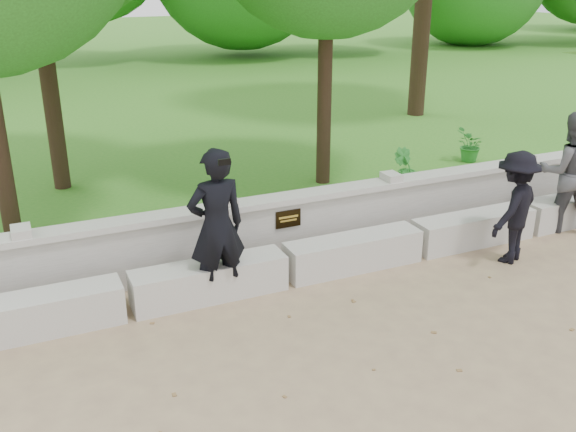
% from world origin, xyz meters
% --- Properties ---
extents(ground, '(80.00, 80.00, 0.00)m').
position_xyz_m(ground, '(0.00, 0.00, 0.00)').
color(ground, tan).
rests_on(ground, ground).
extents(lawn, '(40.00, 22.00, 0.25)m').
position_xyz_m(lawn, '(0.00, 14.00, 0.12)').
color(lawn, '#30741E').
rests_on(lawn, ground).
extents(concrete_bench, '(11.90, 0.45, 0.45)m').
position_xyz_m(concrete_bench, '(0.00, 1.90, 0.22)').
color(concrete_bench, beige).
rests_on(concrete_bench, ground).
extents(parapet_wall, '(12.50, 0.35, 0.90)m').
position_xyz_m(parapet_wall, '(0.00, 2.60, 0.46)').
color(parapet_wall, '#BAB7B0').
rests_on(parapet_wall, ground).
extents(man_main, '(0.72, 0.64, 1.90)m').
position_xyz_m(man_main, '(-0.91, 1.80, 0.95)').
color(man_main, black).
rests_on(man_main, ground).
extents(visitor_left, '(1.11, 1.03, 1.83)m').
position_xyz_m(visitor_left, '(4.59, 1.80, 0.91)').
color(visitor_left, '#48484E').
rests_on(visitor_left, ground).
extents(visitor_mid, '(1.15, 0.94, 1.55)m').
position_xyz_m(visitor_mid, '(3.07, 1.24, 0.77)').
color(visitor_mid, black).
rests_on(visitor_mid, ground).
extents(shrub_b, '(0.48, 0.47, 0.68)m').
position_xyz_m(shrub_b, '(3.10, 3.86, 0.59)').
color(shrub_b, '#287829').
rests_on(shrub_b, lawn).
extents(shrub_c, '(0.76, 0.73, 0.65)m').
position_xyz_m(shrub_c, '(5.13, 4.65, 0.57)').
color(shrub_c, '#287829').
rests_on(shrub_c, lawn).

